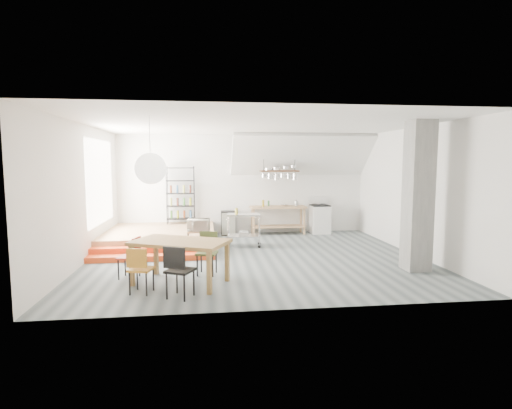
{
  "coord_description": "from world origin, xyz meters",
  "views": [
    {
      "loc": [
        -1.17,
        -9.5,
        2.31
      ],
      "look_at": [
        0.09,
        0.8,
        1.22
      ],
      "focal_mm": 28.0,
      "sensor_mm": 36.0,
      "label": 1
    }
  ],
  "objects": [
    {
      "name": "chair_olive",
      "position": [
        -1.18,
        -1.27,
        0.52
      ],
      "size": [
        0.49,
        0.49,
        0.88
      ],
      "rotation": [
        0.0,
        0.0,
        -0.24
      ],
      "color": "#4B592A",
      "rests_on": "ground"
    },
    {
      "name": "slope_ceiling",
      "position": [
        1.8,
        2.9,
        2.55
      ],
      "size": [
        4.4,
        1.44,
        1.32
      ],
      "primitive_type": "cube",
      "rotation": [
        -0.73,
        0.0,
        0.0
      ],
      "color": "white",
      "rests_on": "wall_back"
    },
    {
      "name": "ceiling",
      "position": [
        0.0,
        0.0,
        3.2
      ],
      "size": [
        8.0,
        7.0,
        0.02
      ],
      "primitive_type": "cube",
      "color": "white",
      "rests_on": "wall_back"
    },
    {
      "name": "chair_mustard",
      "position": [
        -2.36,
        -2.46,
        0.5
      ],
      "size": [
        0.47,
        0.47,
        0.84
      ],
      "rotation": [
        0.0,
        0.0,
        2.88
      ],
      "color": "#B3731E",
      "rests_on": "ground"
    },
    {
      "name": "step_lower",
      "position": [
        -2.5,
        0.05,
        0.07
      ],
      "size": [
        3.0,
        0.35,
        0.13
      ],
      "primitive_type": "cube",
      "color": "#E2481A",
      "rests_on": "ground"
    },
    {
      "name": "microwave",
      "position": [
        -1.4,
        0.75,
        0.72
      ],
      "size": [
        0.59,
        0.42,
        0.31
      ],
      "primitive_type": "imported",
      "rotation": [
        0.0,
        0.0,
        -0.08
      ],
      "color": "beige",
      "rests_on": "microwave_shelf"
    },
    {
      "name": "platform",
      "position": [
        -2.5,
        2.0,
        0.2
      ],
      "size": [
        3.0,
        3.0,
        0.4
      ],
      "primitive_type": "cube",
      "color": "#A47B52",
      "rests_on": "ground"
    },
    {
      "name": "pot_rack",
      "position": [
        1.13,
        2.92,
        1.98
      ],
      "size": [
        1.2,
        0.5,
        1.43
      ],
      "color": "#3D2618",
      "rests_on": "ceiling"
    },
    {
      "name": "paper_lantern",
      "position": [
        -2.24,
        -1.65,
        2.2
      ],
      "size": [
        0.6,
        0.6,
        0.6
      ],
      "primitive_type": "sphere",
      "color": "white",
      "rests_on": "ceiling"
    },
    {
      "name": "step_upper",
      "position": [
        -2.5,
        0.4,
        0.13
      ],
      "size": [
        3.0,
        0.35,
        0.27
      ],
      "primitive_type": "cube",
      "color": "#E2481A",
      "rests_on": "ground"
    },
    {
      "name": "stove",
      "position": [
        2.5,
        3.16,
        0.48
      ],
      "size": [
        0.6,
        0.6,
        1.18
      ],
      "color": "white",
      "rests_on": "ground"
    },
    {
      "name": "wall_left",
      "position": [
        -4.0,
        0.0,
        1.6
      ],
      "size": [
        0.04,
        7.0,
        3.2
      ],
      "primitive_type": "cube",
      "color": "silver",
      "rests_on": "ground"
    },
    {
      "name": "dining_table",
      "position": [
        -1.7,
        -1.9,
        0.75
      ],
      "size": [
        2.02,
        1.64,
        0.84
      ],
      "rotation": [
        0.0,
        0.0,
        -0.43
      ],
      "color": "olive",
      "rests_on": "ground"
    },
    {
      "name": "wall_right",
      "position": [
        4.0,
        0.0,
        1.6
      ],
      "size": [
        0.04,
        7.0,
        3.2
      ],
      "primitive_type": "cube",
      "color": "silver",
      "rests_on": "ground"
    },
    {
      "name": "concrete_column",
      "position": [
        3.3,
        -1.5,
        1.6
      ],
      "size": [
        0.5,
        0.5,
        3.2
      ],
      "primitive_type": "cube",
      "color": "slate",
      "rests_on": "ground"
    },
    {
      "name": "kitchen_counter",
      "position": [
        1.1,
        3.15,
        0.63
      ],
      "size": [
        1.8,
        0.6,
        0.91
      ],
      "color": "#A47B52",
      "rests_on": "ground"
    },
    {
      "name": "rolling_cart",
      "position": [
        -0.18,
        1.34,
        0.59
      ],
      "size": [
        0.98,
        0.62,
        0.91
      ],
      "rotation": [
        0.0,
        0.0,
        -0.12
      ],
      "color": "silver",
      "rests_on": "ground"
    },
    {
      "name": "bowl",
      "position": [
        1.32,
        3.1,
        0.94
      ],
      "size": [
        0.3,
        0.3,
        0.06
      ],
      "primitive_type": "imported",
      "rotation": [
        0.0,
        0.0,
        0.35
      ],
      "color": "silver",
      "rests_on": "kitchen_counter"
    },
    {
      "name": "chair_black",
      "position": [
        -1.68,
        -2.78,
        0.55
      ],
      "size": [
        0.56,
        0.56,
        0.92
      ],
      "rotation": [
        0.0,
        0.0,
        2.69
      ],
      "color": "black",
      "rests_on": "ground"
    },
    {
      "name": "microwave_shelf",
      "position": [
        -1.4,
        0.75,
        0.55
      ],
      "size": [
        0.6,
        0.4,
        0.16
      ],
      "color": "#A47B52",
      "rests_on": "platform"
    },
    {
      "name": "floor",
      "position": [
        0.0,
        0.0,
        0.0
      ],
      "size": [
        8.0,
        8.0,
        0.0
      ],
      "primitive_type": "plane",
      "color": "#4F585B",
      "rests_on": "ground"
    },
    {
      "name": "mini_fridge",
      "position": [
        -0.51,
        3.2,
        0.38
      ],
      "size": [
        0.45,
        0.45,
        0.76
      ],
      "primitive_type": "cube",
      "color": "black",
      "rests_on": "ground"
    },
    {
      "name": "window_pane",
      "position": [
        -3.98,
        1.5,
        1.8
      ],
      "size": [
        0.02,
        2.5,
        2.2
      ],
      "primitive_type": "cube",
      "color": "white",
      "rests_on": "wall_left"
    },
    {
      "name": "wall_back",
      "position": [
        0.0,
        3.5,
        1.6
      ],
      "size": [
        8.0,
        0.04,
        3.2
      ],
      "primitive_type": "cube",
      "color": "silver",
      "rests_on": "ground"
    },
    {
      "name": "wire_shelving",
      "position": [
        -2.0,
        3.2,
        1.33
      ],
      "size": [
        0.88,
        0.38,
        1.8
      ],
      "color": "black",
      "rests_on": "platform"
    },
    {
      "name": "chair_red",
      "position": [
        -2.68,
        -1.43,
        0.5
      ],
      "size": [
        0.46,
        0.46,
        0.83
      ],
      "rotation": [
        0.0,
        0.0,
        -1.81
      ],
      "color": "red",
      "rests_on": "ground"
    }
  ]
}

